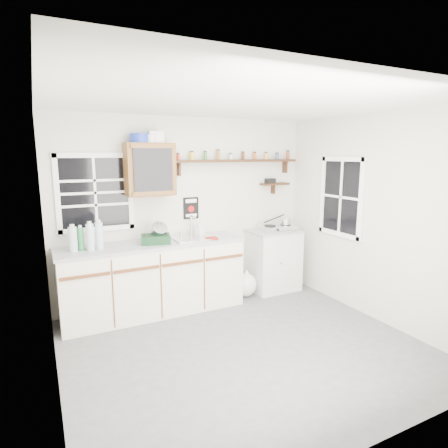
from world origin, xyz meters
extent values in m
cube|color=#4E4E51|center=(0.00, 0.00, -0.01)|extent=(3.60, 3.20, 0.02)
cube|color=white|center=(0.00, 0.00, 2.51)|extent=(3.60, 3.20, 0.02)
cube|color=beige|center=(-1.81, 0.00, 1.25)|extent=(0.02, 3.20, 2.50)
cube|color=beige|center=(1.81, 0.00, 1.25)|extent=(0.02, 3.20, 2.50)
cube|color=beige|center=(0.00, 1.61, 1.25)|extent=(3.60, 0.02, 2.50)
cube|color=beige|center=(0.00, -1.61, 1.25)|extent=(3.60, 0.02, 2.50)
cube|color=beige|center=(-0.58, 1.30, 0.44)|extent=(2.27, 0.60, 0.88)
cube|color=#95979C|center=(-0.58, 1.30, 0.90)|extent=(2.31, 0.62, 0.04)
cube|color=#5E3218|center=(-1.44, 0.99, 0.70)|extent=(0.53, 0.02, 0.03)
cube|color=#5E3218|center=(-0.87, 0.99, 0.70)|extent=(0.53, 0.02, 0.03)
cube|color=#5E3218|center=(-0.30, 0.99, 0.70)|extent=(0.53, 0.02, 0.03)
cube|color=#5E3218|center=(0.27, 0.99, 0.70)|extent=(0.53, 0.02, 0.03)
cube|color=silver|center=(1.25, 1.33, 0.44)|extent=(0.70, 0.55, 0.88)
cube|color=#95979C|center=(1.25, 1.33, 0.90)|extent=(0.73, 0.57, 0.03)
cube|color=silver|center=(-0.05, 1.30, 0.93)|extent=(0.52, 0.44, 0.03)
cylinder|color=silver|center=(0.00, 1.46, 1.06)|extent=(0.02, 0.02, 0.28)
cylinder|color=silver|center=(0.00, 1.40, 1.19)|extent=(0.02, 0.14, 0.02)
cube|color=#5A3716|center=(-0.55, 1.45, 1.82)|extent=(0.60, 0.30, 0.65)
cube|color=black|center=(-0.55, 1.29, 1.82)|extent=(0.48, 0.02, 0.52)
cylinder|color=#1930A3|center=(-0.66, 1.45, 2.21)|extent=(0.24, 0.24, 0.11)
cube|color=silver|center=(-0.46, 1.45, 2.22)|extent=(0.18, 0.15, 0.14)
cylinder|color=silver|center=(-0.53, 1.40, 2.20)|extent=(0.12, 0.12, 0.10)
cube|color=black|center=(0.73, 1.51, 1.92)|extent=(1.91, 0.18, 0.04)
cube|color=black|center=(-0.13, 1.55, 1.82)|extent=(0.03, 0.10, 0.18)
cube|color=black|center=(1.58, 1.55, 1.82)|extent=(0.03, 0.10, 0.18)
cylinder|color=red|center=(-0.15, 1.51, 1.98)|extent=(0.04, 0.04, 0.08)
cylinder|color=black|center=(-0.15, 1.51, 2.02)|extent=(0.04, 0.04, 0.02)
cylinder|color=gold|center=(0.04, 1.51, 1.99)|extent=(0.06, 0.06, 0.10)
cylinder|color=black|center=(0.04, 1.51, 2.04)|extent=(0.05, 0.05, 0.02)
cylinder|color=#267226|center=(0.24, 1.51, 1.99)|extent=(0.05, 0.05, 0.10)
cylinder|color=black|center=(0.24, 1.51, 2.05)|extent=(0.04, 0.04, 0.02)
cylinder|color=#99591E|center=(0.43, 1.51, 2.00)|extent=(0.05, 0.05, 0.12)
cylinder|color=black|center=(0.43, 1.51, 2.07)|extent=(0.05, 0.05, 0.02)
cylinder|color=silver|center=(0.63, 1.51, 1.97)|extent=(0.05, 0.05, 0.07)
cylinder|color=black|center=(0.63, 1.51, 2.02)|extent=(0.05, 0.05, 0.02)
cylinder|color=#4C2614|center=(0.82, 1.51, 1.99)|extent=(0.05, 0.05, 0.10)
cylinder|color=black|center=(0.82, 1.51, 2.04)|extent=(0.04, 0.04, 0.02)
cylinder|color=#B24C19|center=(1.02, 1.51, 1.98)|extent=(0.05, 0.05, 0.09)
cylinder|color=black|center=(1.02, 1.51, 2.04)|extent=(0.04, 0.04, 0.02)
cylinder|color=gold|center=(1.21, 1.51, 1.98)|extent=(0.05, 0.05, 0.09)
cylinder|color=black|center=(1.21, 1.51, 2.03)|extent=(0.05, 0.05, 0.02)
cylinder|color=#334C8C|center=(1.41, 1.51, 1.98)|extent=(0.05, 0.05, 0.08)
cylinder|color=black|center=(1.41, 1.51, 2.03)|extent=(0.05, 0.05, 0.02)
cylinder|color=maroon|center=(1.60, 1.51, 2.00)|extent=(0.05, 0.05, 0.12)
cylinder|color=black|center=(1.60, 1.51, 2.06)|extent=(0.04, 0.04, 0.02)
cube|color=black|center=(1.38, 1.52, 1.57)|extent=(0.45, 0.15, 0.03)
cube|color=black|center=(1.38, 1.56, 1.49)|extent=(0.03, 0.08, 0.14)
cube|color=black|center=(1.30, 1.52, 1.62)|extent=(0.14, 0.10, 0.07)
cube|color=black|center=(0.05, 1.59, 1.28)|extent=(0.22, 0.01, 0.30)
cube|color=white|center=(0.05, 1.58, 1.38)|extent=(0.16, 0.00, 0.05)
cylinder|color=#A50C0C|center=(0.05, 1.58, 1.27)|extent=(0.09, 0.01, 0.09)
cube|color=white|center=(0.05, 1.58, 1.18)|extent=(0.16, 0.00, 0.04)
cube|color=black|center=(-1.20, 1.59, 1.55)|extent=(0.85, 0.02, 0.90)
cube|color=white|center=(-1.20, 1.59, 1.55)|extent=(0.93, 0.03, 0.98)
cube|color=black|center=(1.79, 0.55, 1.45)|extent=(0.02, 0.70, 1.00)
cube|color=white|center=(1.79, 0.55, 1.45)|extent=(0.03, 0.78, 1.08)
cylinder|color=#AAC1C8|center=(-1.51, 1.26, 1.06)|extent=(0.09, 0.09, 0.29)
cylinder|color=silver|center=(-1.51, 1.26, 1.22)|extent=(0.05, 0.05, 0.03)
cylinder|color=#297C3F|center=(-1.43, 1.31, 1.05)|extent=(0.07, 0.07, 0.26)
cylinder|color=silver|center=(-1.43, 1.31, 1.20)|extent=(0.04, 0.04, 0.03)
cylinder|color=#AAC1C8|center=(-1.33, 1.25, 1.08)|extent=(0.09, 0.09, 0.31)
cylinder|color=silver|center=(-1.33, 1.25, 1.25)|extent=(0.05, 0.05, 0.03)
cylinder|color=#AAC1C8|center=(-1.23, 1.26, 1.08)|extent=(0.09, 0.09, 0.32)
cylinder|color=silver|center=(-1.23, 1.26, 1.25)|extent=(0.05, 0.05, 0.03)
cube|color=black|center=(-0.56, 1.26, 0.97)|extent=(0.41, 0.34, 0.11)
cylinder|color=silver|center=(-0.51, 1.26, 1.08)|extent=(0.22, 0.24, 0.21)
imported|color=white|center=(0.10, 1.41, 1.02)|extent=(0.12, 0.12, 0.20)
cube|color=maroon|center=(0.15, 1.14, 0.93)|extent=(0.18, 0.16, 0.02)
cube|color=silver|center=(1.31, 1.31, 0.94)|extent=(0.57, 0.35, 0.07)
cylinder|color=black|center=(1.17, 1.31, 0.98)|extent=(0.16, 0.16, 0.01)
cylinder|color=black|center=(1.44, 1.31, 0.98)|extent=(0.16, 0.16, 0.01)
cylinder|color=silver|center=(1.44, 1.31, 1.03)|extent=(0.16, 0.16, 0.10)
cylinder|color=black|center=(1.29, 1.38, 1.07)|extent=(0.22, 0.25, 0.16)
ellipsoid|color=silver|center=(0.72, 1.23, 0.18)|extent=(0.37, 0.34, 0.39)
cone|color=silver|center=(0.74, 1.23, 0.35)|extent=(0.11, 0.11, 0.11)
camera|label=1|loc=(-1.83, -3.18, 2.02)|focal=30.00mm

